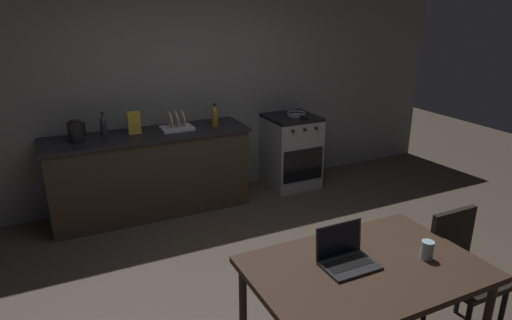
# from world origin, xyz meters

# --- Properties ---
(ground_plane) EXTENTS (12.00, 12.00, 0.00)m
(ground_plane) POSITION_xyz_m (0.00, 0.00, 0.00)
(ground_plane) COLOR #473D33
(back_wall) EXTENTS (6.40, 0.10, 2.74)m
(back_wall) POSITION_xyz_m (0.30, 2.30, 1.37)
(back_wall) COLOR slate
(back_wall) RESTS_ON ground_plane
(kitchen_counter) EXTENTS (2.16, 0.64, 0.91)m
(kitchen_counter) POSITION_xyz_m (-0.58, 1.95, 0.46)
(kitchen_counter) COLOR #382D23
(kitchen_counter) RESTS_ON ground_plane
(stove_oven) EXTENTS (0.60, 0.62, 0.91)m
(stove_oven) POSITION_xyz_m (1.20, 1.95, 0.46)
(stove_oven) COLOR gray
(stove_oven) RESTS_ON ground_plane
(dining_table) EXTENTS (1.36, 0.89, 0.76)m
(dining_table) POSITION_xyz_m (0.04, -0.91, 0.69)
(dining_table) COLOR #332319
(dining_table) RESTS_ON ground_plane
(chair) EXTENTS (0.40, 0.40, 0.88)m
(chair) POSITION_xyz_m (0.89, -0.89, 0.51)
(chair) COLOR black
(chair) RESTS_ON ground_plane
(laptop) EXTENTS (0.32, 0.24, 0.23)m
(laptop) POSITION_xyz_m (-0.05, -0.84, 0.80)
(laptop) COLOR #232326
(laptop) RESTS_ON dining_table
(electric_kettle) EXTENTS (0.17, 0.15, 0.22)m
(electric_kettle) POSITION_xyz_m (-1.28, 1.95, 1.02)
(electric_kettle) COLOR black
(electric_kettle) RESTS_ON kitchen_counter
(bottle) EXTENTS (0.07, 0.07, 0.26)m
(bottle) POSITION_xyz_m (0.17, 1.90, 1.03)
(bottle) COLOR #8C601E
(bottle) RESTS_ON kitchen_counter
(frying_pan) EXTENTS (0.23, 0.40, 0.05)m
(frying_pan) POSITION_xyz_m (1.25, 1.92, 0.94)
(frying_pan) COLOR gray
(frying_pan) RESTS_ON stove_oven
(drinking_glass) EXTENTS (0.08, 0.08, 0.12)m
(drinking_glass) POSITION_xyz_m (0.42, -1.01, 0.81)
(drinking_glass) COLOR #99B7C6
(drinking_glass) RESTS_ON dining_table
(cereal_box) EXTENTS (0.13, 0.05, 0.24)m
(cereal_box) POSITION_xyz_m (-0.70, 1.97, 1.03)
(cereal_box) COLOR gold
(cereal_box) RESTS_ON kitchen_counter
(dish_rack) EXTENTS (0.34, 0.26, 0.21)m
(dish_rack) POSITION_xyz_m (-0.25, 1.95, 0.96)
(dish_rack) COLOR silver
(dish_rack) RESTS_ON kitchen_counter
(bottle_b) EXTENTS (0.07, 0.07, 0.25)m
(bottle_b) POSITION_xyz_m (-1.00, 2.03, 1.03)
(bottle_b) COLOR #2D2D33
(bottle_b) RESTS_ON kitchen_counter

